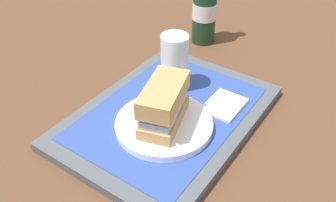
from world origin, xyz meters
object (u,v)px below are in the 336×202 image
at_px(plate, 164,124).
at_px(beer_bottle, 205,6).
at_px(sandwich, 164,103).
at_px(beer_glass, 175,58).

relative_size(plate, beer_bottle, 0.71).
bearing_deg(beer_bottle, plate, -160.45).
xyz_separation_m(plate, sandwich, (0.00, 0.00, 0.05)).
bearing_deg(sandwich, plate, 180.00).
relative_size(beer_glass, beer_bottle, 0.47).
height_order(sandwich, beer_glass, beer_glass).
height_order(sandwich, beer_bottle, beer_bottle).
distance_m(beer_glass, beer_bottle, 0.27).
bearing_deg(beer_glass, sandwich, -153.96).
distance_m(plate, beer_bottle, 0.41).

